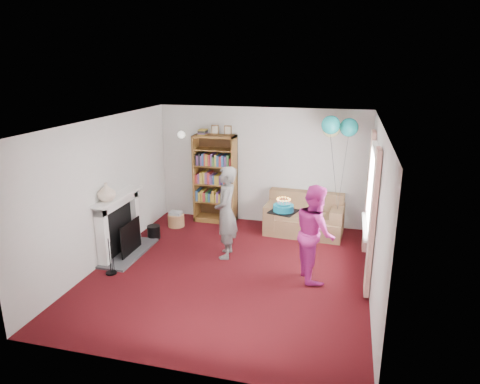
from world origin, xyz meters
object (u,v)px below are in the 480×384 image
(sofa, at_px, (305,218))
(birthday_cake, at_px, (283,208))
(bookcase, at_px, (216,179))
(person_magenta, at_px, (315,232))
(person_striped, at_px, (226,213))

(sofa, height_order, birthday_cake, birthday_cake)
(sofa, bearing_deg, bookcase, 176.60)
(sofa, height_order, person_magenta, person_magenta)
(bookcase, bearing_deg, person_striped, -66.91)
(sofa, xyz_separation_m, person_magenta, (0.35, -1.92, 0.47))
(bookcase, relative_size, person_magenta, 1.35)
(bookcase, relative_size, person_striped, 1.27)
(sofa, bearing_deg, person_magenta, -76.28)
(birthday_cake, bearing_deg, sofa, 85.67)
(sofa, relative_size, birthday_cake, 3.99)
(sofa, relative_size, person_striped, 0.93)
(person_magenta, xyz_separation_m, birthday_cake, (-0.50, -0.10, 0.40))
(person_magenta, bearing_deg, birthday_cake, 80.40)
(person_striped, height_order, person_magenta, person_striped)
(bookcase, xyz_separation_m, person_striped, (0.74, -1.73, -0.11))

